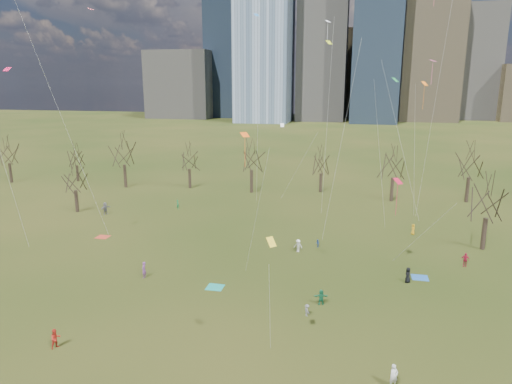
% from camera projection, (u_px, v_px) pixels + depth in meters
% --- Properties ---
extents(ground, '(500.00, 500.00, 0.00)m').
position_uv_depth(ground, '(228.00, 295.00, 42.08)').
color(ground, black).
rests_on(ground, ground).
extents(downtown_skyline, '(212.50, 78.00, 118.00)m').
position_uv_depth(downtown_skyline, '(335.00, 43.00, 233.49)').
color(downtown_skyline, slate).
rests_on(downtown_skyline, ground).
extents(bare_tree_row, '(113.04, 29.80, 9.50)m').
position_uv_depth(bare_tree_row, '(288.00, 163.00, 76.02)').
color(bare_tree_row, black).
rests_on(bare_tree_row, ground).
extents(blanket_teal, '(1.60, 1.50, 0.03)m').
position_uv_depth(blanket_teal, '(215.00, 287.00, 43.70)').
color(blanket_teal, teal).
rests_on(blanket_teal, ground).
extents(blanket_navy, '(1.60, 1.50, 0.03)m').
position_uv_depth(blanket_navy, '(420.00, 278.00, 45.86)').
color(blanket_navy, '#235AA6').
rests_on(blanket_navy, ground).
extents(blanket_crimson, '(1.60, 1.50, 0.03)m').
position_uv_depth(blanket_crimson, '(103.00, 237.00, 57.92)').
color(blanket_crimson, '#B93A25').
rests_on(blanket_crimson, ground).
extents(person_1, '(0.71, 0.64, 1.62)m').
position_uv_depth(person_1, '(394.00, 376.00, 29.20)').
color(person_1, silver).
rests_on(person_1, ground).
extents(person_2, '(0.87, 0.93, 1.53)m').
position_uv_depth(person_2, '(56.00, 339.00, 33.55)').
color(person_2, red).
rests_on(person_2, ground).
extents(person_3, '(0.70, 0.78, 1.04)m').
position_uv_depth(person_3, '(307.00, 310.00, 38.25)').
color(person_3, slate).
rests_on(person_3, ground).
extents(person_5, '(1.37, 0.70, 1.41)m').
position_uv_depth(person_5, '(321.00, 297.00, 40.17)').
color(person_5, '#176942').
rests_on(person_5, ground).
extents(person_6, '(0.77, 0.90, 1.56)m').
position_uv_depth(person_6, '(408.00, 275.00, 44.60)').
color(person_6, black).
rests_on(person_6, ground).
extents(person_7, '(0.43, 0.63, 1.67)m').
position_uv_depth(person_7, '(144.00, 270.00, 45.73)').
color(person_7, '#7F4489').
rests_on(person_7, ground).
extents(person_8, '(0.40, 0.49, 0.96)m').
position_uv_depth(person_8, '(317.00, 243.00, 54.27)').
color(person_8, '#224297').
rests_on(person_8, ground).
extents(person_9, '(0.99, 0.60, 1.49)m').
position_uv_depth(person_9, '(298.00, 246.00, 52.74)').
color(person_9, silver).
rests_on(person_9, ground).
extents(person_10, '(0.93, 0.48, 1.53)m').
position_uv_depth(person_10, '(465.00, 260.00, 48.50)').
color(person_10, '#A81834').
rests_on(person_10, ground).
extents(person_11, '(1.09, 1.82, 1.87)m').
position_uv_depth(person_11, '(105.00, 208.00, 67.70)').
color(person_11, slate).
rests_on(person_11, ground).
extents(person_12, '(0.50, 0.72, 1.40)m').
position_uv_depth(person_12, '(413.00, 229.00, 58.77)').
color(person_12, gold).
rests_on(person_12, ground).
extents(person_13, '(0.61, 0.62, 1.45)m').
position_uv_depth(person_13, '(178.00, 204.00, 70.68)').
color(person_13, '#19743D').
rests_on(person_13, ground).
extents(kites_airborne, '(45.07, 45.60, 29.76)m').
position_uv_depth(kites_airborne, '(323.00, 133.00, 52.45)').
color(kites_airborne, orange).
rests_on(kites_airborne, ground).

